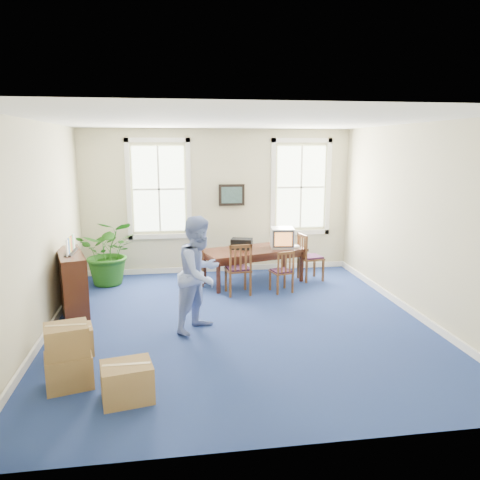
{
  "coord_description": "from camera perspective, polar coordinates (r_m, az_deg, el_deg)",
  "views": [
    {
      "loc": [
        -1.06,
        -7.14,
        2.84
      ],
      "look_at": [
        0.1,
        0.6,
        1.25
      ],
      "focal_mm": 35.0,
      "sensor_mm": 36.0,
      "label": 1
    }
  ],
  "objects": [
    {
      "name": "floor",
      "position": [
        7.76,
        -0.08,
        -9.99
      ],
      "size": [
        6.5,
        6.5,
        0.0
      ],
      "primitive_type": "plane",
      "color": "navy",
      "rests_on": "ground"
    },
    {
      "name": "ceiling",
      "position": [
        7.23,
        -0.08,
        14.34
      ],
      "size": [
        6.5,
        6.5,
        0.0
      ],
      "primitive_type": "plane",
      "rotation": [
        3.14,
        0.0,
        0.0
      ],
      "color": "white",
      "rests_on": "ground"
    },
    {
      "name": "wall_back",
      "position": [
        10.52,
        -2.68,
        4.69
      ],
      "size": [
        6.5,
        0.0,
        6.5
      ],
      "primitive_type": "plane",
      "rotation": [
        1.57,
        0.0,
        0.0
      ],
      "color": "beige",
      "rests_on": "ground"
    },
    {
      "name": "wall_front",
      "position": [
        4.22,
        6.43,
        -5.66
      ],
      "size": [
        6.5,
        0.0,
        6.5
      ],
      "primitive_type": "plane",
      "rotation": [
        -1.57,
        0.0,
        0.0
      ],
      "color": "beige",
      "rests_on": "ground"
    },
    {
      "name": "wall_left",
      "position": [
        7.5,
        -23.38,
        1.02
      ],
      "size": [
        0.0,
        6.5,
        6.5
      ],
      "primitive_type": "plane",
      "rotation": [
        1.57,
        0.0,
        1.57
      ],
      "color": "beige",
      "rests_on": "ground"
    },
    {
      "name": "wall_right",
      "position": [
        8.31,
        20.87,
        2.14
      ],
      "size": [
        0.0,
        6.5,
        6.5
      ],
      "primitive_type": "plane",
      "rotation": [
        1.57,
        0.0,
        -1.57
      ],
      "color": "beige",
      "rests_on": "ground"
    },
    {
      "name": "baseboard_back",
      "position": [
        10.78,
        -2.59,
        -3.48
      ],
      "size": [
        6.0,
        0.04,
        0.12
      ],
      "primitive_type": "cube",
      "color": "white",
      "rests_on": "ground"
    },
    {
      "name": "baseboard_left",
      "position": [
        7.9,
        -22.27,
        -10.02
      ],
      "size": [
        0.04,
        6.5,
        0.12
      ],
      "primitive_type": "cube",
      "color": "white",
      "rests_on": "ground"
    },
    {
      "name": "baseboard_right",
      "position": [
        8.66,
        19.96,
        -7.97
      ],
      "size": [
        0.04,
        6.5,
        0.12
      ],
      "primitive_type": "cube",
      "color": "white",
      "rests_on": "ground"
    },
    {
      "name": "window_left",
      "position": [
        10.42,
        -9.86,
        6.13
      ],
      "size": [
        1.4,
        0.12,
        2.2
      ],
      "primitive_type": null,
      "color": "white",
      "rests_on": "ground"
    },
    {
      "name": "window_right",
      "position": [
        10.83,
        7.43,
        6.4
      ],
      "size": [
        1.4,
        0.12,
        2.2
      ],
      "primitive_type": null,
      "color": "white",
      "rests_on": "ground"
    },
    {
      "name": "wall_picture",
      "position": [
        10.49,
        -1.02,
        5.51
      ],
      "size": [
        0.58,
        0.06,
        0.48
      ],
      "primitive_type": null,
      "color": "black",
      "rests_on": "ground"
    },
    {
      "name": "conference_table",
      "position": [
        9.83,
        1.63,
        -3.14
      ],
      "size": [
        2.3,
        1.53,
        0.72
      ],
      "primitive_type": null,
      "rotation": [
        0.0,
        0.0,
        0.3
      ],
      "color": "#401D12",
      "rests_on": "ground"
    },
    {
      "name": "crt_tv",
      "position": [
        9.87,
        5.17,
        0.29
      ],
      "size": [
        0.53,
        0.56,
        0.42
      ],
      "primitive_type": null,
      "rotation": [
        0.0,
        0.0,
        -0.12
      ],
      "color": "#B7B7BC",
      "rests_on": "conference_table"
    },
    {
      "name": "game_console",
      "position": [
        9.94,
        6.82,
        -0.8
      ],
      "size": [
        0.15,
        0.18,
        0.04
      ],
      "primitive_type": "cube",
      "rotation": [
        0.0,
        0.0,
        -0.06
      ],
      "color": "white",
      "rests_on": "conference_table"
    },
    {
      "name": "equipment_bag",
      "position": [
        9.73,
        0.21,
        -0.46
      ],
      "size": [
        0.49,
        0.4,
        0.21
      ],
      "primitive_type": "cube",
      "rotation": [
        0.0,
        0.0,
        -0.31
      ],
      "color": "black",
      "rests_on": "conference_table"
    },
    {
      "name": "chair_near_left",
      "position": [
        9.04,
        -0.26,
        -3.47
      ],
      "size": [
        0.5,
        0.5,
        1.02
      ],
      "primitive_type": null,
      "rotation": [
        0.0,
        0.0,
        3.24
      ],
      "color": "brown",
      "rests_on": "ground"
    },
    {
      "name": "chair_near_right",
      "position": [
        9.22,
        5.07,
        -3.77
      ],
      "size": [
        0.46,
        0.46,
        0.84
      ],
      "primitive_type": null,
      "rotation": [
        0.0,
        0.0,
        3.39
      ],
      "color": "brown",
      "rests_on": "ground"
    },
    {
      "name": "chair_end_left",
      "position": [
        9.67,
        -5.67,
        -2.92
      ],
      "size": [
        0.41,
        0.41,
        0.89
      ],
      "primitive_type": null,
      "rotation": [
        0.0,
        0.0,
        -1.6
      ],
      "color": "brown",
      "rests_on": "ground"
    },
    {
      "name": "chair_end_right",
      "position": [
        10.08,
        8.64,
        -2.05
      ],
      "size": [
        0.53,
        0.53,
        1.01
      ],
      "primitive_type": null,
      "rotation": [
        0.0,
        0.0,
        1.75
      ],
      "color": "brown",
      "rests_on": "ground"
    },
    {
      "name": "man",
      "position": [
        7.22,
        -4.91,
        -4.15
      ],
      "size": [
        1.09,
        1.11,
        1.8
      ],
      "primitive_type": "imported",
      "rotation": [
        0.0,
        0.0,
        0.86
      ],
      "color": "#8297D9",
      "rests_on": "ground"
    },
    {
      "name": "credenza",
      "position": [
        8.47,
        -19.76,
        -5.09
      ],
      "size": [
        0.74,
        1.38,
        1.05
      ],
      "primitive_type": "cube",
      "rotation": [
        0.0,
        0.0,
        0.28
      ],
      "color": "#401D12",
      "rests_on": "ground"
    },
    {
      "name": "brochure_rack",
      "position": [
        8.31,
        -19.95,
        -0.66
      ],
      "size": [
        0.37,
        0.66,
        0.29
      ],
      "primitive_type": null,
      "rotation": [
        0.0,
        0.0,
        0.4
      ],
      "color": "#99999E",
      "rests_on": "credenza"
    },
    {
      "name": "potted_plant",
      "position": [
        10.0,
        -15.61,
        -1.43
      ],
      "size": [
        1.27,
        1.12,
        1.36
      ],
      "primitive_type": "imported",
      "rotation": [
        0.0,
        0.0,
        -0.04
      ],
      "color": "#1C5312",
      "rests_on": "ground"
    },
    {
      "name": "cardboard_boxes",
      "position": [
        6.11,
        -18.15,
        -12.59
      ],
      "size": [
        1.77,
        1.77,
        0.81
      ],
      "primitive_type": null,
      "rotation": [
        0.0,
        0.0,
        0.28
      ],
      "color": "#9C7542",
      "rests_on": "ground"
    }
  ]
}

